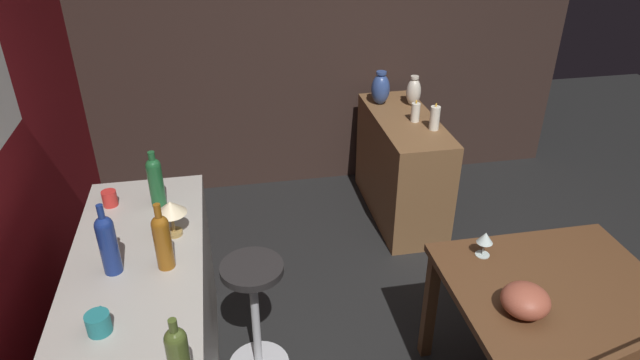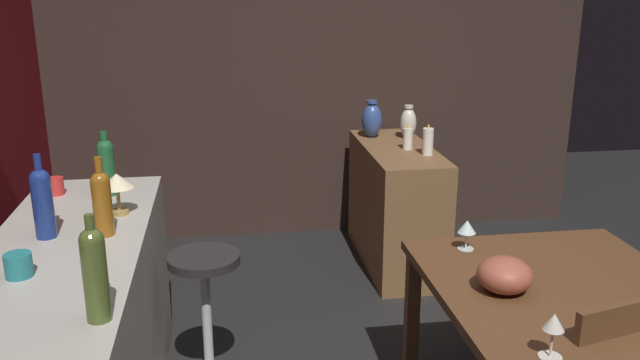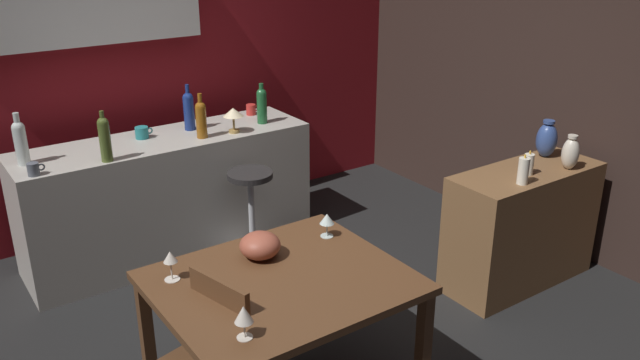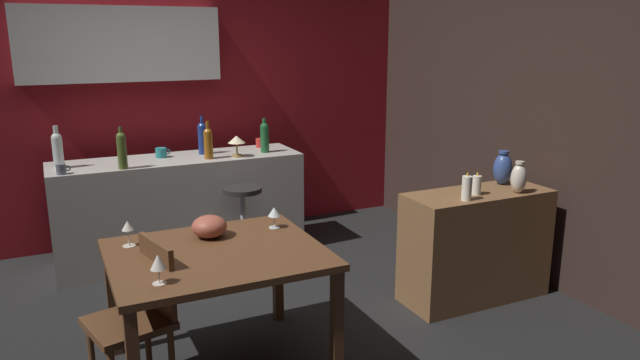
{
  "view_description": "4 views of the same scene",
  "coord_description": "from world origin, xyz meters",
  "px_view_note": "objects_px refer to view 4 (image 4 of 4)",
  "views": [
    {
      "loc": [
        -1.77,
        1.0,
        2.45
      ],
      "look_at": [
        0.8,
        0.52,
        0.96
      ],
      "focal_mm": 31.26,
      "sensor_mm": 36.0,
      "label": 1
    },
    {
      "loc": [
        -2.3,
        0.82,
        1.88
      ],
      "look_at": [
        0.71,
        0.37,
        0.96
      ],
      "focal_mm": 37.22,
      "sensor_mm": 36.0,
      "label": 2
    },
    {
      "loc": [
        -1.58,
        -2.82,
        2.36
      ],
      "look_at": [
        0.59,
        0.29,
        0.84
      ],
      "focal_mm": 36.76,
      "sensor_mm": 36.0,
      "label": 3
    },
    {
      "loc": [
        -0.96,
        -3.51,
        1.92
      ],
      "look_at": [
        0.86,
        0.31,
        0.87
      ],
      "focal_mm": 32.78,
      "sensor_mm": 36.0,
      "label": 4
    }
  ],
  "objects_px": {
    "wine_glass_center": "(128,227)",
    "wine_bottle_clear": "(58,149)",
    "vase_ceramic_ivory": "(519,178)",
    "wine_glass_right": "(158,263)",
    "wine_bottle_cobalt": "(202,137)",
    "wine_bottle_amber": "(208,142)",
    "wine_bottle_olive": "(122,149)",
    "cup_slate": "(61,169)",
    "wine_bottle_green": "(265,136)",
    "wine_glass_left": "(274,213)",
    "chair_near_window": "(140,313)",
    "fruit_bowl": "(209,226)",
    "bar_stool": "(243,226)",
    "dining_table": "(217,265)",
    "pillar_candle_tall": "(467,188)",
    "sideboard_cabinet": "(475,245)",
    "cup_teal": "(161,153)",
    "pillar_candle_short": "(477,185)",
    "cup_red": "(260,143)",
    "counter_lamp": "(237,141)",
    "vase_ceramic_blue": "(503,168)"
  },
  "relations": [
    {
      "from": "wine_bottle_amber",
      "to": "wine_bottle_olive",
      "type": "distance_m",
      "value": 0.72
    },
    {
      "from": "cup_red",
      "to": "vase_ceramic_ivory",
      "type": "bearing_deg",
      "value": -59.44
    },
    {
      "from": "bar_stool",
      "to": "dining_table",
      "type": "bearing_deg",
      "value": -113.44
    },
    {
      "from": "cup_red",
      "to": "wine_glass_left",
      "type": "bearing_deg",
      "value": -107.11
    },
    {
      "from": "wine_glass_left",
      "to": "chair_near_window",
      "type": "bearing_deg",
      "value": -162.53
    },
    {
      "from": "wine_bottle_cobalt",
      "to": "cup_teal",
      "type": "height_order",
      "value": "wine_bottle_cobalt"
    },
    {
      "from": "chair_near_window",
      "to": "wine_bottle_olive",
      "type": "bearing_deg",
      "value": 84.43
    },
    {
      "from": "dining_table",
      "to": "sideboard_cabinet",
      "type": "xyz_separation_m",
      "value": [
        1.99,
        0.14,
        -0.24
      ]
    },
    {
      "from": "wine_glass_left",
      "to": "wine_glass_center",
      "type": "height_order",
      "value": "wine_glass_center"
    },
    {
      "from": "wine_bottle_cobalt",
      "to": "wine_bottle_green",
      "type": "bearing_deg",
      "value": -17.13
    },
    {
      "from": "wine_glass_right",
      "to": "wine_bottle_cobalt",
      "type": "bearing_deg",
      "value": 70.52
    },
    {
      "from": "wine_bottle_cobalt",
      "to": "dining_table",
      "type": "bearing_deg",
      "value": -102.56
    },
    {
      "from": "sideboard_cabinet",
      "to": "pillar_candle_short",
      "type": "distance_m",
      "value": 0.49
    },
    {
      "from": "fruit_bowl",
      "to": "cup_red",
      "type": "height_order",
      "value": "cup_red"
    },
    {
      "from": "cup_red",
      "to": "wine_bottle_green",
      "type": "bearing_deg",
      "value": -99.78
    },
    {
      "from": "cup_slate",
      "to": "pillar_candle_short",
      "type": "xyz_separation_m",
      "value": [
        2.65,
        -1.58,
        -0.05
      ]
    },
    {
      "from": "wine_bottle_amber",
      "to": "wine_bottle_clear",
      "type": "distance_m",
      "value": 1.18
    },
    {
      "from": "wine_bottle_cobalt",
      "to": "wine_bottle_olive",
      "type": "bearing_deg",
      "value": -156.14
    },
    {
      "from": "wine_glass_left",
      "to": "cup_red",
      "type": "xyz_separation_m",
      "value": [
        0.56,
        1.83,
        0.1
      ]
    },
    {
      "from": "wine_bottle_amber",
      "to": "wine_bottle_cobalt",
      "type": "relative_size",
      "value": 0.95
    },
    {
      "from": "cup_teal",
      "to": "wine_glass_center",
      "type": "bearing_deg",
      "value": -106.75
    },
    {
      "from": "wine_glass_right",
      "to": "counter_lamp",
      "type": "xyz_separation_m",
      "value": [
        1.05,
        2.06,
        0.19
      ]
    },
    {
      "from": "dining_table",
      "to": "fruit_bowl",
      "type": "xyz_separation_m",
      "value": [
        0.03,
        0.25,
        0.15
      ]
    },
    {
      "from": "pillar_candle_short",
      "to": "dining_table",
      "type": "bearing_deg",
      "value": -177.14
    },
    {
      "from": "wine_bottle_clear",
      "to": "pillar_candle_tall",
      "type": "height_order",
      "value": "wine_bottle_clear"
    },
    {
      "from": "wine_glass_right",
      "to": "wine_bottle_green",
      "type": "distance_m",
      "value": 2.54
    },
    {
      "from": "wine_glass_center",
      "to": "pillar_candle_tall",
      "type": "height_order",
      "value": "pillar_candle_tall"
    },
    {
      "from": "bar_stool",
      "to": "vase_ceramic_ivory",
      "type": "xyz_separation_m",
      "value": [
        1.63,
        -1.38,
        0.55
      ]
    },
    {
      "from": "wine_glass_center",
      "to": "vase_ceramic_ivory",
      "type": "distance_m",
      "value": 2.68
    },
    {
      "from": "wine_bottle_green",
      "to": "cup_red",
      "type": "height_order",
      "value": "wine_bottle_green"
    },
    {
      "from": "dining_table",
      "to": "cup_teal",
      "type": "height_order",
      "value": "cup_teal"
    },
    {
      "from": "wine_glass_right",
      "to": "wine_bottle_amber",
      "type": "bearing_deg",
      "value": 68.79
    },
    {
      "from": "wine_bottle_amber",
      "to": "vase_ceramic_ivory",
      "type": "height_order",
      "value": "wine_bottle_amber"
    },
    {
      "from": "sideboard_cabinet",
      "to": "pillar_candle_short",
      "type": "xyz_separation_m",
      "value": [
        -0.06,
        -0.05,
        0.48
      ]
    },
    {
      "from": "fruit_bowl",
      "to": "cup_slate",
      "type": "relative_size",
      "value": 2.0
    },
    {
      "from": "wine_glass_right",
      "to": "cup_slate",
      "type": "xyz_separation_m",
      "value": [
        -0.35,
        1.99,
        0.09
      ]
    },
    {
      "from": "wine_bottle_green",
      "to": "wine_bottle_cobalt",
      "type": "bearing_deg",
      "value": 162.87
    },
    {
      "from": "cup_teal",
      "to": "wine_glass_right",
      "type": "bearing_deg",
      "value": -101.05
    },
    {
      "from": "wine_bottle_cobalt",
      "to": "vase_ceramic_ivory",
      "type": "relative_size",
      "value": 1.46
    },
    {
      "from": "bar_stool",
      "to": "counter_lamp",
      "type": "xyz_separation_m",
      "value": [
        0.07,
        0.35,
        0.66
      ]
    },
    {
      "from": "sideboard_cabinet",
      "to": "cup_slate",
      "type": "distance_m",
      "value": 3.17
    },
    {
      "from": "wine_glass_left",
      "to": "wine_bottle_cobalt",
      "type": "bearing_deg",
      "value": 90.06
    },
    {
      "from": "wine_bottle_clear",
      "to": "vase_ceramic_ivory",
      "type": "xyz_separation_m",
      "value": [
        2.96,
        -1.91,
        -0.13
      ]
    },
    {
      "from": "cup_teal",
      "to": "vase_ceramic_ivory",
      "type": "distance_m",
      "value": 2.93
    },
    {
      "from": "sideboard_cabinet",
      "to": "pillar_candle_short",
      "type": "bearing_deg",
      "value": -144.49
    },
    {
      "from": "wine_glass_center",
      "to": "wine_bottle_clear",
      "type": "relative_size",
      "value": 0.45
    },
    {
      "from": "chair_near_window",
      "to": "cup_slate",
      "type": "relative_size",
      "value": 8.11
    },
    {
      "from": "dining_table",
      "to": "vase_ceramic_blue",
      "type": "bearing_deg",
      "value": 6.24
    },
    {
      "from": "wine_glass_right",
      "to": "wine_bottle_clear",
      "type": "bearing_deg",
      "value": 99.12
    },
    {
      "from": "counter_lamp",
      "to": "pillar_candle_short",
      "type": "distance_m",
      "value": 2.07
    }
  ]
}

